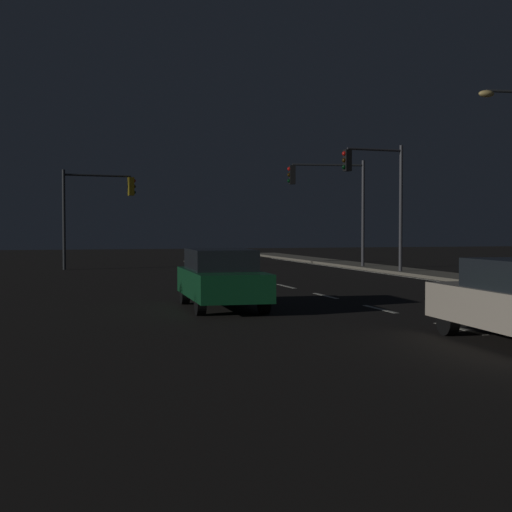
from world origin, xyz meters
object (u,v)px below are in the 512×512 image
Objects in this scene: car_oncoming at (222,278)px; traffic_light_mid_left at (97,200)px; traffic_light_overhead_east at (331,191)px; traffic_light_mid_right at (377,183)px.

traffic_light_mid_left is (-1.90, 20.26, 2.74)m from car_oncoming.
traffic_light_mid_left is at bearing 163.96° from traffic_light_overhead_east.
traffic_light_mid_right is 4.91m from traffic_light_overhead_east.
traffic_light_mid_left reaches higher than car_oncoming.
traffic_light_mid_right is at bearing -85.94° from traffic_light_overhead_east.
traffic_light_mid_left is 0.93× the size of traffic_light_overhead_east.
traffic_light_overhead_east is at bearing 94.06° from traffic_light_mid_right.
traffic_light_mid_right is 1.06× the size of traffic_light_overhead_east.
traffic_light_mid_left is 12.01m from traffic_light_overhead_east.
traffic_light_mid_right is at bearing 50.40° from car_oncoming.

